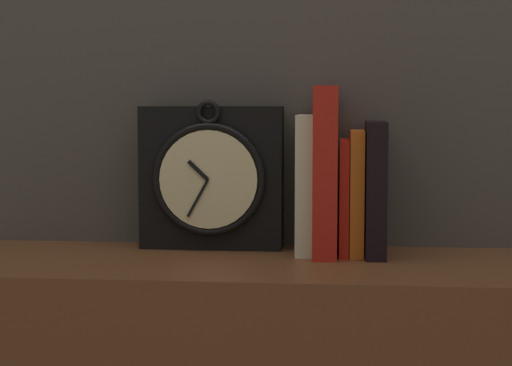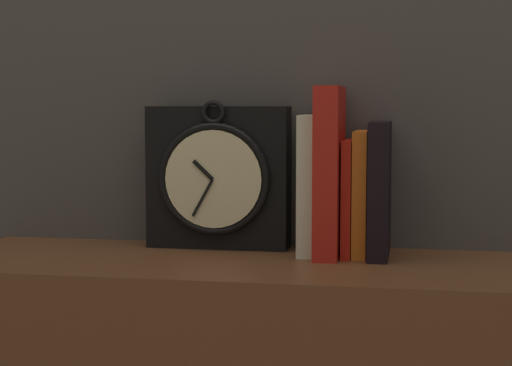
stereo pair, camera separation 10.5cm
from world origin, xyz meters
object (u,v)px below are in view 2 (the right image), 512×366
(book_slot4_black, at_px, (380,189))
(book_slot2_red, at_px, (349,198))
(book_slot3_orange, at_px, (361,193))
(book_slot0_cream, at_px, (310,184))
(book_slot1_red, at_px, (330,171))
(clock, at_px, (218,177))

(book_slot4_black, bearing_deg, book_slot2_red, 170.00)
(book_slot2_red, height_order, book_slot3_orange, book_slot3_orange)
(book_slot0_cream, relative_size, book_slot3_orange, 1.13)
(book_slot1_red, bearing_deg, book_slot3_orange, 15.80)
(clock, distance_m, book_slot0_cream, 0.15)
(clock, relative_size, book_slot4_black, 1.16)
(clock, height_order, book_slot2_red, clock)
(book_slot4_black, bearing_deg, clock, 172.77)
(book_slot1_red, xyz_separation_m, book_slot2_red, (0.03, 0.01, -0.04))
(book_slot4_black, bearing_deg, book_slot1_red, -177.30)
(book_slot3_orange, xyz_separation_m, book_slot4_black, (0.03, -0.01, 0.01))
(clock, xyz_separation_m, book_slot2_red, (0.21, -0.02, -0.03))
(clock, height_order, book_slot4_black, clock)
(clock, xyz_separation_m, book_slot1_red, (0.18, -0.04, 0.01))
(book_slot3_orange, bearing_deg, book_slot2_red, -175.43)
(clock, relative_size, book_slot3_orange, 1.25)
(book_slot2_red, relative_size, book_slot4_black, 0.86)
(clock, xyz_separation_m, book_slot0_cream, (0.15, -0.02, -0.01))
(book_slot2_red, xyz_separation_m, book_slot3_orange, (0.02, 0.00, 0.01))
(clock, height_order, book_slot0_cream, clock)
(book_slot3_orange, height_order, book_slot4_black, book_slot4_black)
(book_slot1_red, distance_m, book_slot2_red, 0.05)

